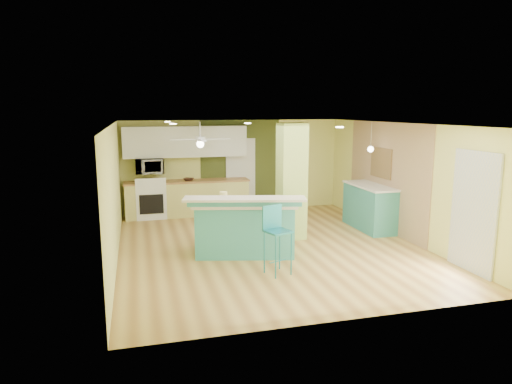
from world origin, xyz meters
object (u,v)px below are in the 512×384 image
at_px(peninsula, 245,226).
at_px(fruit_bowl, 189,179).
at_px(canister, 224,196).
at_px(bar_stool, 275,228).
at_px(side_counter, 370,207).

xyz_separation_m(peninsula, fruit_bowl, (-0.68, 3.50, 0.42)).
distance_m(peninsula, canister, 0.71).
distance_m(bar_stool, canister, 1.56).
relative_size(side_counter, canister, 9.41).
height_order(side_counter, fruit_bowl, side_counter).
height_order(fruit_bowl, canister, canister).
bearing_deg(canister, fruit_bowl, 95.24).
bearing_deg(canister, bar_stool, -65.59).
distance_m(fruit_bowl, canister, 3.31).
relative_size(bar_stool, fruit_bowl, 4.29).
bearing_deg(side_counter, peninsula, -161.76).
bearing_deg(canister, peninsula, -28.78).
height_order(peninsula, fruit_bowl, peninsula).
bearing_deg(peninsula, side_counter, 32.11).
xyz_separation_m(bar_stool, canister, (-0.63, 1.38, 0.34)).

